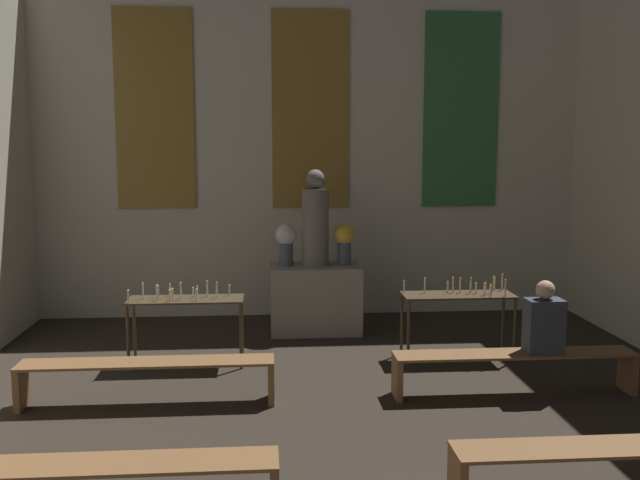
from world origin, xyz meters
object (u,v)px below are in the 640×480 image
Objects in this scene: statue at (315,222)px; person_seated at (544,321)px; pew_third_right at (626,459)px; flower_vase_left at (286,241)px; candle_rack_left at (186,307)px; pew_third_left at (93,478)px; candle_rack_right at (459,302)px; flower_vase_right at (344,240)px; pew_back_left at (147,372)px; pew_back_right at (514,363)px; altar at (315,298)px.

person_seated is at bearing -51.39° from statue.
flower_vase_left is at bearing 114.42° from pew_third_right.
candle_rack_left is 0.53× the size of pew_third_left.
pew_third_left is at bearing -134.34° from candle_rack_right.
pew_third_right is (1.42, -4.82, -0.90)m from flower_vase_right.
person_seated is at bearing 0.00° from pew_back_left.
statue is 5.27m from pew_third_left.
person_seated is at bearing -46.58° from flower_vase_left.
pew_back_left is (0.00, 2.21, 0.00)m from pew_third_left.
flower_vase_left is 3.11m from pew_back_left.
candle_rack_right is (1.19, -1.37, -0.55)m from flower_vase_right.
candle_rack_right is at bearing -41.05° from statue.
pew_back_right is 3.34× the size of person_seated.
pew_back_left is at bearing 180.00° from pew_back_right.
statue is 0.98× the size of candle_rack_left.
pew_third_left is 1.00× the size of pew_back_right.
pew_third_right is at bearing -69.51° from statue.
flower_vase_right is 0.23× the size of pew_back_left.
flower_vase_left is 3.53m from pew_back_right.
pew_third_left is 2.21m from pew_back_left.
candle_rack_right is (3.14, 0.00, 0.00)m from candle_rack_left.
statue is 0.46m from flower_vase_left.
flower_vase_left is 0.23× the size of pew_back_left.
altar is at bearing 128.61° from person_seated.
pew_back_right is (3.37, -1.24, -0.35)m from candle_rack_left.
statue is 2.31× the size of flower_vase_left.
pew_back_left is (-1.80, -2.62, -0.12)m from altar.
pew_third_left is (-1.42, -4.82, -0.90)m from flower_vase_left.
pew_back_right is at bearing -79.53° from candle_rack_right.
altar is 2.17× the size of flower_vase_right.
statue is 0.52× the size of pew_back_left.
pew_back_left is (-1.42, -2.62, -0.90)m from flower_vase_left.
altar is at bearing 124.57° from pew_back_right.
candle_rack_right reaches higher than pew_third_left.
person_seated is (0.29, 2.21, 0.42)m from pew_third_right.
statue reaches higher than candle_rack_left.
flower_vase_right reaches higher than pew_back_left.
flower_vase_left and flower_vase_right have the same top height.
altar is 3.36m from person_seated.
person_seated is at bearing -18.81° from candle_rack_left.
pew_third_right is at bearing 0.00° from pew_third_left.
flower_vase_left is at bearing 133.42° from person_seated.
candle_rack_right reaches higher than altar.
altar is 5.15m from pew_third_left.
pew_back_right is (3.61, 0.00, 0.00)m from pew_back_left.
person_seated reaches higher than altar.
pew_third_left is at bearing -93.93° from candle_rack_left.
candle_rack_right is 3.61m from pew_back_left.
pew_third_left is 4.23m from pew_back_right.
pew_third_right is 2.21m from pew_back_right.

